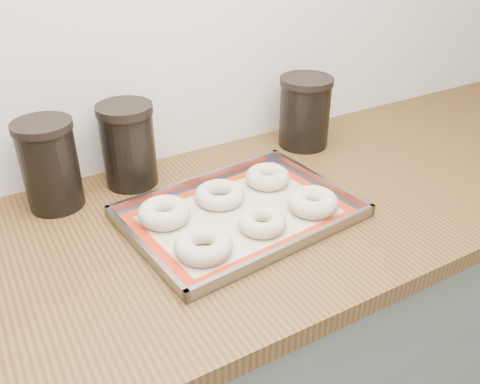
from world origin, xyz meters
TOP-DOWN VIEW (x-y plane):
  - cabinet at (0.00, 1.68)m, footprint 3.00×0.65m
  - countertop at (0.00, 1.68)m, footprint 3.06×0.68m
  - baking_tray at (0.03, 1.66)m, footprint 0.49×0.38m
  - baking_mat at (0.03, 1.66)m, footprint 0.45×0.33m
  - bagel_front_left at (-0.09, 1.58)m, footprint 0.11×0.11m
  - bagel_front_mid at (0.05, 1.60)m, footprint 0.12×0.12m
  - bagel_front_right at (0.18, 1.60)m, footprint 0.13×0.13m
  - bagel_back_left at (-0.11, 1.72)m, footprint 0.11×0.11m
  - bagel_back_mid at (0.02, 1.73)m, footprint 0.11×0.11m
  - bagel_back_right at (0.16, 1.75)m, footprint 0.13×0.13m
  - canister_left at (-0.29, 1.90)m, footprint 0.12×0.12m
  - canister_mid at (-0.11, 1.92)m, footprint 0.12×0.12m
  - canister_right at (0.36, 1.89)m, footprint 0.14×0.14m

SIDE VIEW (x-z plane):
  - cabinet at x=0.00m, z-range 0.00..0.86m
  - countertop at x=0.00m, z-range 0.86..0.90m
  - baking_mat at x=0.03m, z-range 0.90..0.91m
  - baking_tray at x=0.03m, z-range 0.89..0.92m
  - bagel_back_mid at x=0.02m, z-range 0.90..0.94m
  - bagel_front_mid at x=0.05m, z-range 0.90..0.94m
  - bagel_back_right at x=0.16m, z-range 0.90..0.94m
  - bagel_front_left at x=-0.09m, z-range 0.90..0.94m
  - bagel_back_left at x=-0.11m, z-range 0.90..0.94m
  - bagel_front_right at x=0.18m, z-range 0.90..0.94m
  - canister_right at x=0.36m, z-range 0.90..1.09m
  - canister_mid at x=-0.11m, z-range 0.90..1.09m
  - canister_left at x=-0.29m, z-range 0.90..1.10m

